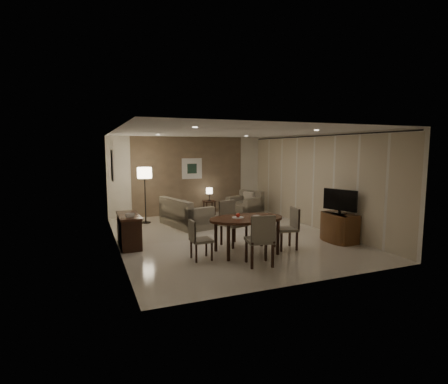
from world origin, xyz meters
name	(u,v)px	position (x,y,z in m)	size (l,w,h in m)	color
room_shell	(221,184)	(0.00, 0.40, 1.35)	(5.50, 7.00, 2.70)	beige
taupe_accent	(189,176)	(0.00, 3.48, 1.35)	(3.96, 0.03, 2.70)	#7C654D
curtain_wall	(313,183)	(2.68, 0.00, 1.32)	(0.08, 6.70, 2.58)	beige
curtain_rod	(315,136)	(2.68, 0.00, 2.64)	(0.03, 0.03, 6.80)	black
art_back_frame	(192,169)	(0.10, 3.46, 1.60)	(0.72, 0.03, 0.72)	silver
art_back_canvas	(192,169)	(0.10, 3.44, 1.60)	(0.34, 0.01, 0.34)	#1D3427
art_left_frame	(112,166)	(-2.72, 1.20, 1.85)	(0.03, 0.60, 0.80)	silver
art_left_canvas	(113,166)	(-2.71, 1.20, 1.85)	(0.01, 0.46, 0.64)	gray
downlight_nl	(195,127)	(-1.40, -1.80, 2.69)	(0.10, 0.10, 0.01)	white
downlight_nr	(317,130)	(1.40, -1.80, 2.69)	(0.10, 0.10, 0.01)	white
downlight_fl	(158,135)	(-1.40, 1.80, 2.69)	(0.10, 0.10, 0.01)	white
downlight_fr	(246,136)	(1.40, 1.80, 2.69)	(0.10, 0.10, 0.01)	white
console_desk	(129,230)	(-2.49, 0.00, 0.38)	(0.48, 1.20, 0.75)	#4A2C18
telephone	(130,215)	(-2.49, -0.30, 0.80)	(0.20, 0.14, 0.09)	white
tv_cabinet	(340,227)	(2.40, -1.50, 0.35)	(0.48, 0.90, 0.70)	#5A321B
flat_tv	(340,201)	(2.38, -1.50, 1.02)	(0.06, 0.88, 0.60)	black
dining_table	(246,235)	(-0.16, -1.52, 0.39)	(1.68, 1.05, 0.79)	#4A2C18
chair_near	(259,239)	(-0.28, -2.34, 0.51)	(0.50, 0.50, 1.03)	gray
chair_far	(234,224)	(-0.17, -0.85, 0.53)	(0.51, 0.51, 1.05)	gray
chair_left	(201,240)	(-1.23, -1.59, 0.42)	(0.41, 0.41, 0.84)	gray
chair_right	(286,229)	(0.81, -1.57, 0.47)	(0.46, 0.46, 0.94)	gray
plate_a	(238,218)	(-0.34, -1.47, 0.80)	(0.26, 0.26, 0.02)	white
plate_b	(257,217)	(0.06, -1.57, 0.80)	(0.26, 0.26, 0.02)	white
fruit_apple	(238,215)	(-0.34, -1.47, 0.85)	(0.09, 0.09, 0.09)	#A91F13
napkin	(257,216)	(0.06, -1.57, 0.82)	(0.12, 0.08, 0.03)	white
round_rug	(223,221)	(0.61, 1.78, 0.01)	(1.34, 1.34, 0.01)	#423A25
sofa	(186,212)	(-0.65, 1.62, 0.42)	(0.88, 1.76, 0.83)	gray
armchair	(245,204)	(1.60, 2.28, 0.43)	(0.96, 0.90, 0.85)	gray
side_table	(209,208)	(0.61, 3.08, 0.24)	(0.38, 0.38, 0.49)	black
table_lamp	(209,194)	(0.61, 3.08, 0.74)	(0.22, 0.22, 0.50)	#FFEAC1
floor_lamp	(145,195)	(-1.70, 2.49, 0.86)	(0.44, 0.44, 1.72)	#FFE5B7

